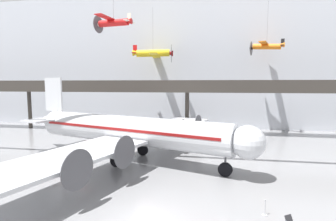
{
  "coord_description": "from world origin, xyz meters",
  "views": [
    {
      "loc": [
        4.3,
        -15.34,
        8.5
      ],
      "look_at": [
        -0.07,
        10.31,
        5.84
      ],
      "focal_mm": 28.0,
      "sensor_mm": 36.0,
      "label": 1
    }
  ],
  "objects_px": {
    "suspended_plane_red_highwing": "(114,22)",
    "airliner_silver_main": "(127,131)",
    "suspended_plane_orange_highwing": "(267,46)",
    "suspended_plane_yellow_lowwing": "(153,53)",
    "stanchion_barrier": "(265,210)"
  },
  "relations": [
    {
      "from": "stanchion_barrier",
      "to": "suspended_plane_yellow_lowwing",
      "type": "bearing_deg",
      "value": 115.67
    },
    {
      "from": "suspended_plane_orange_highwing",
      "to": "suspended_plane_red_highwing",
      "type": "bearing_deg",
      "value": 44.22
    },
    {
      "from": "airliner_silver_main",
      "to": "suspended_plane_orange_highwing",
      "type": "xyz_separation_m",
      "value": [
        17.93,
        18.82,
        11.33
      ]
    },
    {
      "from": "suspended_plane_orange_highwing",
      "to": "suspended_plane_red_highwing",
      "type": "relative_size",
      "value": 1.27
    },
    {
      "from": "suspended_plane_orange_highwing",
      "to": "stanchion_barrier",
      "type": "relative_size",
      "value": 8.03
    },
    {
      "from": "suspended_plane_orange_highwing",
      "to": "airliner_silver_main",
      "type": "bearing_deg",
      "value": 64.91
    },
    {
      "from": "suspended_plane_orange_highwing",
      "to": "suspended_plane_yellow_lowwing",
      "type": "bearing_deg",
      "value": 18.13
    },
    {
      "from": "suspended_plane_yellow_lowwing",
      "to": "stanchion_barrier",
      "type": "bearing_deg",
      "value": -71.63
    },
    {
      "from": "airliner_silver_main",
      "to": "suspended_plane_yellow_lowwing",
      "type": "xyz_separation_m",
      "value": [
        -1.37,
        18.95,
        10.55
      ]
    },
    {
      "from": "airliner_silver_main",
      "to": "suspended_plane_yellow_lowwing",
      "type": "distance_m",
      "value": 21.73
    },
    {
      "from": "suspended_plane_red_highwing",
      "to": "stanchion_barrier",
      "type": "bearing_deg",
      "value": 143.41
    },
    {
      "from": "airliner_silver_main",
      "to": "suspended_plane_orange_highwing",
      "type": "relative_size",
      "value": 3.84
    },
    {
      "from": "suspended_plane_red_highwing",
      "to": "airliner_silver_main",
      "type": "bearing_deg",
      "value": 129.29
    },
    {
      "from": "suspended_plane_red_highwing",
      "to": "stanchion_barrier",
      "type": "relative_size",
      "value": 6.3
    },
    {
      "from": "airliner_silver_main",
      "to": "suspended_plane_red_highwing",
      "type": "relative_size",
      "value": 4.89
    }
  ]
}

